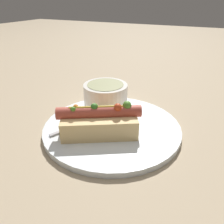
% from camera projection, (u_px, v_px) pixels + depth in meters
% --- Properties ---
extents(ground_plane, '(4.00, 4.00, 0.00)m').
position_uv_depth(ground_plane, '(112.00, 130.00, 0.48)').
color(ground_plane, tan).
extents(dinner_plate, '(0.29, 0.29, 0.01)m').
position_uv_depth(dinner_plate, '(112.00, 127.00, 0.48)').
color(dinner_plate, white).
rests_on(dinner_plate, ground_plane).
extents(hot_dog, '(0.16, 0.14, 0.07)m').
position_uv_depth(hot_dog, '(100.00, 121.00, 0.44)').
color(hot_dog, '#E5C17F').
rests_on(hot_dog, dinner_plate).
extents(soup_bowl, '(0.11, 0.11, 0.06)m').
position_uv_depth(soup_bowl, '(106.00, 95.00, 0.54)').
color(soup_bowl, silver).
rests_on(soup_bowl, dinner_plate).
extents(spoon, '(0.08, 0.13, 0.01)m').
position_uv_depth(spoon, '(95.00, 119.00, 0.49)').
color(spoon, '#B7B7BC').
rests_on(spoon, dinner_plate).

